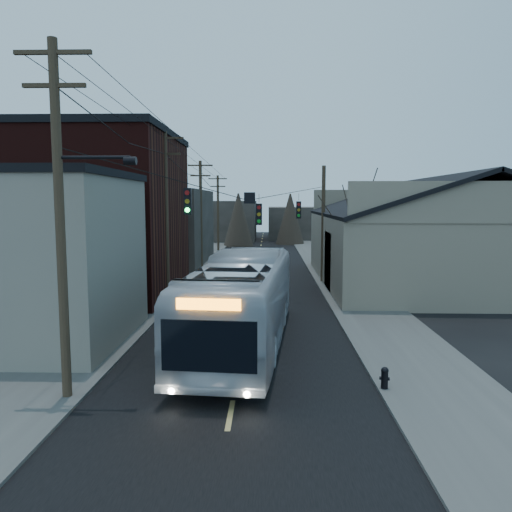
{
  "coord_description": "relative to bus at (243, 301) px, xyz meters",
  "views": [
    {
      "loc": [
        1.07,
        -11.32,
        5.95
      ],
      "look_at": [
        0.37,
        15.53,
        3.0
      ],
      "focal_mm": 35.0,
      "sensor_mm": 36.0,
      "label": 1
    }
  ],
  "objects": [
    {
      "name": "building_far_right",
      "position": [
        7.0,
        61.23,
        0.63
      ],
      "size": [
        12.0,
        14.0,
        5.0
      ],
      "primitive_type": "cube",
      "color": "#302B26",
      "rests_on": "ground"
    },
    {
      "name": "sidewalk_left",
      "position": [
        -6.5,
        21.23,
        -1.81
      ],
      "size": [
        4.0,
        110.0,
        0.12
      ],
      "primitive_type": "cube",
      "color": "#474744",
      "rests_on": "ground"
    },
    {
      "name": "building_clapboard",
      "position": [
        -9.0,
        0.23,
        1.63
      ],
      "size": [
        8.0,
        8.0,
        7.0
      ],
      "primitive_type": "cube",
      "color": "gray",
      "rests_on": "ground"
    },
    {
      "name": "building_left_far",
      "position": [
        -9.5,
        27.23,
        1.63
      ],
      "size": [
        9.0,
        14.0,
        7.0
      ],
      "primitive_type": "cube",
      "color": "#302B26",
      "rests_on": "ground"
    },
    {
      "name": "building_brick",
      "position": [
        -10.0,
        11.23,
        3.13
      ],
      "size": [
        10.0,
        12.0,
        10.0
      ],
      "primitive_type": "cube",
      "color": "black",
      "rests_on": "ground"
    },
    {
      "name": "bare_tree",
      "position": [
        6.5,
        11.23,
        1.73
      ],
      "size": [
        0.4,
        0.4,
        7.2
      ],
      "primitive_type": "cone",
      "color": "black",
      "rests_on": "ground"
    },
    {
      "name": "ground",
      "position": [
        -0.0,
        -8.77,
        -1.87
      ],
      "size": [
        160.0,
        160.0,
        0.0
      ],
      "primitive_type": "plane",
      "color": "black",
      "rests_on": "ground"
    },
    {
      "name": "warehouse",
      "position": [
        13.0,
        16.23,
        0.82
      ],
      "size": [
        16.16,
        20.6,
        7.73
      ],
      "color": "gray",
      "rests_on": "ground"
    },
    {
      "name": "bus",
      "position": [
        0.0,
        0.0,
        0.0
      ],
      "size": [
        4.35,
        13.69,
        3.75
      ],
      "primitive_type": "imported",
      "rotation": [
        0.0,
        0.0,
        3.05
      ],
      "color": "silver",
      "rests_on": "ground"
    },
    {
      "name": "sidewalk_right",
      "position": [
        6.5,
        21.23,
        -1.81
      ],
      "size": [
        4.0,
        110.0,
        0.12
      ],
      "primitive_type": "cube",
      "color": "#474744",
      "rests_on": "ground"
    },
    {
      "name": "building_far_left",
      "position": [
        -6.0,
        56.23,
        1.13
      ],
      "size": [
        10.0,
        12.0,
        6.0
      ],
      "primitive_type": "cube",
      "color": "#302B26",
      "rests_on": "ground"
    },
    {
      "name": "utility_lines",
      "position": [
        -3.11,
        15.37,
        3.08
      ],
      "size": [
        11.24,
        45.28,
        10.5
      ],
      "color": "#382B1E",
      "rests_on": "ground"
    },
    {
      "name": "parked_car",
      "position": [
        -3.0,
        19.36,
        -1.24
      ],
      "size": [
        1.38,
        3.86,
        1.27
      ],
      "primitive_type": "imported",
      "rotation": [
        0.0,
        0.0,
        0.01
      ],
      "color": "#9C9EA4",
      "rests_on": "ground"
    },
    {
      "name": "fire_hydrant",
      "position": [
        4.7,
        -4.92,
        -1.38
      ],
      "size": [
        0.34,
        0.24,
        0.69
      ],
      "rotation": [
        0.0,
        0.0,
        -0.3
      ],
      "color": "black",
      "rests_on": "sidewalk_right"
    },
    {
      "name": "road_surface",
      "position": [
        -0.0,
        21.23,
        -1.86
      ],
      "size": [
        9.0,
        110.0,
        0.02
      ],
      "primitive_type": "cube",
      "color": "black",
      "rests_on": "ground"
    }
  ]
}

